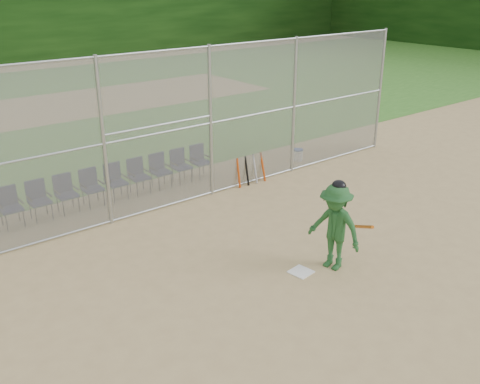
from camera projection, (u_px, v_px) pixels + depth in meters
ground at (319, 281)px, 10.49m from camera, size 100.00×100.00×0.00m
grass_strip at (22, 112)px, 23.56m from camera, size 100.00×100.00×0.00m
dirt_patch_far at (22, 111)px, 23.56m from camera, size 24.00×24.00×0.00m
backstop_fence at (178, 127)px, 13.35m from camera, size 16.09×0.09×4.00m
home_plate at (301, 272)px, 10.81m from camera, size 0.47×0.47×0.02m
batter_at_plate at (335, 227)px, 10.67m from camera, size 1.04×1.40×1.90m
water_cooler at (298, 155)px, 17.27m from camera, size 0.31×0.31×0.39m
spare_bats at (251, 170)px, 15.27m from camera, size 0.96×0.28×0.85m
chair_1 at (11, 208)px, 12.62m from camera, size 0.54×0.52×0.96m
chair_2 at (40, 201)px, 13.01m from camera, size 0.54×0.52×0.96m
chair_3 at (67, 194)px, 13.40m from camera, size 0.54×0.52×0.96m
chair_4 at (92, 188)px, 13.79m from camera, size 0.54×0.52×0.96m
chair_5 at (117, 182)px, 14.19m from camera, size 0.54×0.52×0.96m
chair_6 at (140, 177)px, 14.58m from camera, size 0.54×0.52×0.96m
chair_7 at (161, 171)px, 14.97m from camera, size 0.54×0.52×0.96m
chair_8 at (182, 166)px, 15.36m from camera, size 0.54×0.52×0.96m
chair_9 at (201, 162)px, 15.76m from camera, size 0.54×0.52×0.96m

